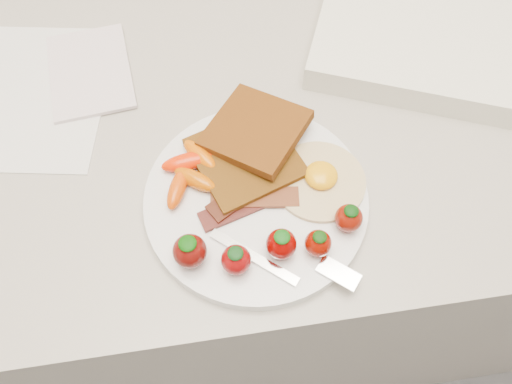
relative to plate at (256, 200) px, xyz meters
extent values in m
cube|color=gray|center=(0.00, 0.14, -0.46)|extent=(2.00, 0.60, 0.90)
cylinder|color=white|center=(0.00, 0.00, 0.00)|extent=(0.27, 0.27, 0.02)
cube|color=black|center=(-0.01, 0.05, 0.02)|extent=(0.15, 0.15, 0.01)
cube|color=#4A2F0E|center=(0.01, 0.08, 0.03)|extent=(0.15, 0.15, 0.03)
cylinder|color=beige|center=(0.08, 0.01, 0.01)|extent=(0.12, 0.12, 0.01)
ellipsoid|color=orange|center=(0.08, 0.01, 0.02)|extent=(0.04, 0.04, 0.02)
cube|color=black|center=(-0.02, -0.01, 0.01)|extent=(0.11, 0.06, 0.00)
cube|color=#3E1606|center=(0.00, 0.00, 0.01)|extent=(0.11, 0.04, 0.00)
cube|color=black|center=(-0.01, 0.01, 0.02)|extent=(0.10, 0.08, 0.00)
ellipsoid|color=red|center=(-0.08, 0.05, 0.02)|extent=(0.07, 0.03, 0.02)
ellipsoid|color=#C05300|center=(-0.07, 0.03, 0.02)|extent=(0.06, 0.05, 0.02)
ellipsoid|color=#CA4103|center=(-0.09, 0.02, 0.02)|extent=(0.04, 0.06, 0.02)
ellipsoid|color=#D95A00|center=(-0.06, 0.06, 0.02)|extent=(0.05, 0.06, 0.02)
ellipsoid|color=#540906|center=(-0.08, -0.07, 0.03)|extent=(0.04, 0.04, 0.04)
ellipsoid|color=#094005|center=(-0.08, -0.07, 0.05)|extent=(0.02, 0.02, 0.01)
ellipsoid|color=#780607|center=(-0.03, -0.08, 0.03)|extent=(0.03, 0.03, 0.04)
ellipsoid|color=black|center=(-0.03, -0.08, 0.05)|extent=(0.02, 0.02, 0.01)
ellipsoid|color=#6B0100|center=(0.02, -0.07, 0.03)|extent=(0.03, 0.03, 0.04)
ellipsoid|color=#0E480D|center=(0.02, -0.07, 0.05)|extent=(0.02, 0.02, 0.01)
ellipsoid|color=#730A00|center=(0.06, -0.08, 0.03)|extent=(0.03, 0.03, 0.03)
ellipsoid|color=black|center=(0.06, -0.08, 0.04)|extent=(0.02, 0.02, 0.01)
ellipsoid|color=#701005|center=(0.10, -0.05, 0.03)|extent=(0.03, 0.03, 0.04)
ellipsoid|color=black|center=(0.10, -0.05, 0.05)|extent=(0.02, 0.02, 0.01)
cube|color=silver|center=(-0.01, -0.08, 0.01)|extent=(0.09, 0.08, 0.00)
cube|color=white|center=(0.08, -0.11, 0.01)|extent=(0.05, 0.05, 0.00)
cube|color=silver|center=(-0.28, 0.21, -0.01)|extent=(0.24, 0.29, 0.00)
cube|color=silver|center=(-0.20, 0.24, 0.00)|extent=(0.13, 0.17, 0.01)
cube|color=silver|center=(0.30, 0.23, 0.01)|extent=(0.42, 0.38, 0.04)
camera|label=1|loc=(-0.04, -0.28, 0.53)|focal=35.00mm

